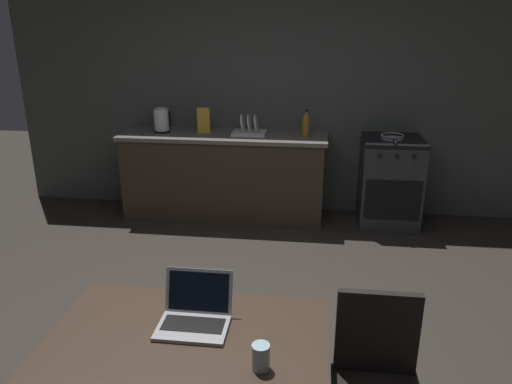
% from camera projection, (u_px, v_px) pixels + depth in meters
% --- Properties ---
extents(ground_plane, '(12.00, 12.00, 0.00)m').
position_uv_depth(ground_plane, '(240.00, 350.00, 3.25)').
color(ground_plane, '#2D2823').
extents(back_wall, '(6.40, 0.10, 2.59)m').
position_uv_depth(back_wall, '(305.00, 94.00, 5.26)').
color(back_wall, '#474B47').
rests_on(back_wall, ground_plane).
extents(kitchen_counter, '(2.16, 0.64, 0.92)m').
position_uv_depth(kitchen_counter, '(224.00, 175.00, 5.31)').
color(kitchen_counter, '#382D23').
rests_on(kitchen_counter, ground_plane).
extents(stove_oven, '(0.60, 0.62, 0.92)m').
position_uv_depth(stove_oven, '(390.00, 182.00, 5.10)').
color(stove_oven, '#2D2D30').
rests_on(stove_oven, ground_plane).
extents(dining_table, '(1.25, 0.80, 0.73)m').
position_uv_depth(dining_table, '(187.00, 353.00, 2.19)').
color(dining_table, '#332319').
rests_on(dining_table, ground_plane).
extents(chair, '(0.40, 0.40, 0.91)m').
position_uv_depth(chair, '(376.00, 378.00, 2.24)').
color(chair, black).
rests_on(chair, ground_plane).
extents(laptop, '(0.32, 0.29, 0.22)m').
position_uv_depth(laptop, '(195.00, 315.00, 2.26)').
color(laptop, '#99999E').
rests_on(laptop, dining_table).
extents(electric_kettle, '(0.19, 0.16, 0.26)m').
position_uv_depth(electric_kettle, '(162.00, 120.00, 5.19)').
color(electric_kettle, black).
rests_on(electric_kettle, kitchen_counter).
extents(bottle, '(0.07, 0.07, 0.28)m').
position_uv_depth(bottle, '(306.00, 124.00, 4.96)').
color(bottle, '#8C601E').
rests_on(bottle, kitchen_counter).
extents(frying_pan, '(0.23, 0.41, 0.05)m').
position_uv_depth(frying_pan, '(392.00, 137.00, 4.92)').
color(frying_pan, gray).
rests_on(frying_pan, stove_oven).
extents(drinking_glass, '(0.07, 0.07, 0.11)m').
position_uv_depth(drinking_glass, '(261.00, 357.00, 1.97)').
color(drinking_glass, '#99B7C6').
rests_on(drinking_glass, dining_table).
extents(cereal_box, '(0.13, 0.05, 0.26)m').
position_uv_depth(cereal_box, '(204.00, 120.00, 5.15)').
color(cereal_box, gold).
rests_on(cereal_box, kitchen_counter).
extents(dish_rack, '(0.34, 0.26, 0.21)m').
position_uv_depth(dish_rack, '(249.00, 130.00, 5.10)').
color(dish_rack, silver).
rests_on(dish_rack, kitchen_counter).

